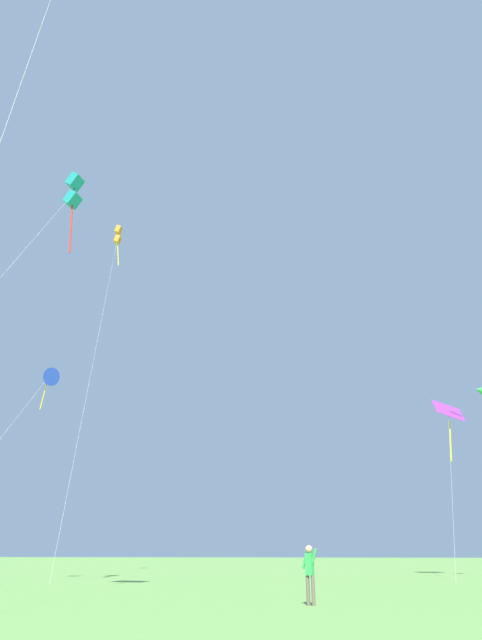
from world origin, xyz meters
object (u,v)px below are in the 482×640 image
at_px(kite_green_small, 482,391).
at_px(person_near_tree, 310,569).
at_px(kite_blue_delta, 47,377).
at_px(kite_teal_box, 73,193).
at_px(kite_orange_box, 118,237).
at_px(kite_purple_streamer, 449,421).

bearing_deg(kite_green_small, person_near_tree, -117.18).
bearing_deg(kite_blue_delta, person_near_tree, -35.60).
bearing_deg(kite_teal_box, kite_green_small, 34.68).
relative_size(kite_teal_box, kite_green_small, 1.69).
distance_m(kite_teal_box, person_near_tree, 23.59).
bearing_deg(kite_green_small, kite_teal_box, -145.32).
xyz_separation_m(kite_teal_box, kite_blue_delta, (-3.85, 6.68, -8.57)).
distance_m(kite_orange_box, person_near_tree, 37.40).
relative_size(kite_green_small, person_near_tree, 7.21).
height_order(kite_purple_streamer, kite_green_small, kite_green_small).
bearing_deg(kite_purple_streamer, kite_teal_box, -138.06).
height_order(kite_teal_box, kite_blue_delta, kite_teal_box).
bearing_deg(person_near_tree, kite_purple_streamer, 69.70).
distance_m(kite_purple_streamer, person_near_tree, 28.20).
relative_size(kite_purple_streamer, kite_green_small, 0.98).
distance_m(kite_purple_streamer, kite_green_small, 3.99).
relative_size(kite_teal_box, kite_orange_box, 0.77).
bearing_deg(kite_orange_box, kite_purple_streamer, 8.29).
relative_size(kite_purple_streamer, kite_orange_box, 0.44).
bearing_deg(kite_teal_box, kite_orange_box, 104.57).
xyz_separation_m(kite_teal_box, person_near_tree, (12.72, -5.18, -19.19)).
height_order(kite_green_small, kite_orange_box, kite_orange_box).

